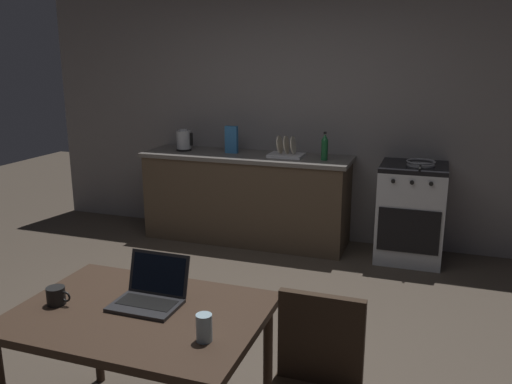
{
  "coord_description": "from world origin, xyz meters",
  "views": [
    {
      "loc": [
        1.37,
        -2.85,
        1.87
      ],
      "look_at": [
        0.04,
        0.99,
        0.83
      ],
      "focal_mm": 36.82,
      "sensor_mm": 36.0,
      "label": 1
    }
  ],
  "objects_px": {
    "bottle": "(325,147)",
    "drinking_glass": "(204,328)",
    "coffee_mug": "(56,296)",
    "cereal_box": "(231,140)",
    "dish_rack": "(286,152)",
    "stove_oven": "(411,212)",
    "frying_pan": "(421,163)",
    "laptop": "(150,295)",
    "electric_kettle": "(184,140)",
    "dining_table": "(140,325)"
  },
  "relations": [
    {
      "from": "laptop",
      "to": "dish_rack",
      "type": "relative_size",
      "value": 0.94
    },
    {
      "from": "dining_table",
      "to": "cereal_box",
      "type": "distance_m",
      "value": 3.16
    },
    {
      "from": "drinking_glass",
      "to": "frying_pan",
      "type": "bearing_deg",
      "value": 76.74
    },
    {
      "from": "coffee_mug",
      "to": "cereal_box",
      "type": "xyz_separation_m",
      "value": [
        -0.33,
        3.11,
        0.3
      ]
    },
    {
      "from": "electric_kettle",
      "to": "cereal_box",
      "type": "relative_size",
      "value": 0.81
    },
    {
      "from": "dish_rack",
      "to": "frying_pan",
      "type": "bearing_deg",
      "value": -1.25
    },
    {
      "from": "electric_kettle",
      "to": "dish_rack",
      "type": "distance_m",
      "value": 1.13
    },
    {
      "from": "cereal_box",
      "to": "dish_rack",
      "type": "distance_m",
      "value": 0.6
    },
    {
      "from": "dining_table",
      "to": "bottle",
      "type": "relative_size",
      "value": 4.26
    },
    {
      "from": "dish_rack",
      "to": "stove_oven",
      "type": "bearing_deg",
      "value": -0.12
    },
    {
      "from": "bottle",
      "to": "coffee_mug",
      "type": "distance_m",
      "value": 3.13
    },
    {
      "from": "bottle",
      "to": "drinking_glass",
      "type": "height_order",
      "value": "bottle"
    },
    {
      "from": "stove_oven",
      "to": "electric_kettle",
      "type": "distance_m",
      "value": 2.43
    },
    {
      "from": "electric_kettle",
      "to": "coffee_mug",
      "type": "height_order",
      "value": "electric_kettle"
    },
    {
      "from": "drinking_glass",
      "to": "dish_rack",
      "type": "distance_m",
      "value": 3.22
    },
    {
      "from": "electric_kettle",
      "to": "bottle",
      "type": "bearing_deg",
      "value": -1.87
    },
    {
      "from": "coffee_mug",
      "to": "cereal_box",
      "type": "relative_size",
      "value": 0.46
    },
    {
      "from": "bottle",
      "to": "drinking_glass",
      "type": "bearing_deg",
      "value": -87.21
    },
    {
      "from": "laptop",
      "to": "bottle",
      "type": "relative_size",
      "value": 1.17
    },
    {
      "from": "stove_oven",
      "to": "coffee_mug",
      "type": "relative_size",
      "value": 7.16
    },
    {
      "from": "frying_pan",
      "to": "drinking_glass",
      "type": "height_order",
      "value": "frying_pan"
    },
    {
      "from": "stove_oven",
      "to": "dish_rack",
      "type": "bearing_deg",
      "value": 179.88
    },
    {
      "from": "stove_oven",
      "to": "dining_table",
      "type": "height_order",
      "value": "stove_oven"
    },
    {
      "from": "frying_pan",
      "to": "coffee_mug",
      "type": "xyz_separation_m",
      "value": [
        -1.56,
        -3.07,
        -0.18
      ]
    },
    {
      "from": "drinking_glass",
      "to": "cereal_box",
      "type": "xyz_separation_m",
      "value": [
        -1.14,
        3.19,
        0.28
      ]
    },
    {
      "from": "electric_kettle",
      "to": "coffee_mug",
      "type": "relative_size",
      "value": 1.77
    },
    {
      "from": "electric_kettle",
      "to": "bottle",
      "type": "relative_size",
      "value": 0.83
    },
    {
      "from": "bottle",
      "to": "dish_rack",
      "type": "height_order",
      "value": "bottle"
    },
    {
      "from": "dining_table",
      "to": "drinking_glass",
      "type": "height_order",
      "value": "drinking_glass"
    },
    {
      "from": "electric_kettle",
      "to": "dish_rack",
      "type": "relative_size",
      "value": 0.67
    },
    {
      "from": "laptop",
      "to": "cereal_box",
      "type": "relative_size",
      "value": 1.14
    },
    {
      "from": "electric_kettle",
      "to": "bottle",
      "type": "distance_m",
      "value": 1.53
    },
    {
      "from": "stove_oven",
      "to": "bottle",
      "type": "xyz_separation_m",
      "value": [
        -0.84,
        -0.05,
        0.59
      ]
    },
    {
      "from": "frying_pan",
      "to": "drinking_glass",
      "type": "relative_size",
      "value": 3.65
    },
    {
      "from": "stove_oven",
      "to": "drinking_glass",
      "type": "bearing_deg",
      "value": -102.2
    },
    {
      "from": "bottle",
      "to": "laptop",
      "type": "bearing_deg",
      "value": -94.79
    },
    {
      "from": "drinking_glass",
      "to": "coffee_mug",
      "type": "bearing_deg",
      "value": 174.71
    },
    {
      "from": "frying_pan",
      "to": "coffee_mug",
      "type": "distance_m",
      "value": 3.44
    },
    {
      "from": "dining_table",
      "to": "laptop",
      "type": "relative_size",
      "value": 3.65
    },
    {
      "from": "stove_oven",
      "to": "laptop",
      "type": "xyz_separation_m",
      "value": [
        -1.08,
        -2.94,
        0.3
      ]
    },
    {
      "from": "laptop",
      "to": "electric_kettle",
      "type": "distance_m",
      "value": 3.22
    },
    {
      "from": "electric_kettle",
      "to": "frying_pan",
      "type": "relative_size",
      "value": 0.52
    },
    {
      "from": "dining_table",
      "to": "laptop",
      "type": "xyz_separation_m",
      "value": [
        0.01,
        0.09,
        0.12
      ]
    },
    {
      "from": "laptop",
      "to": "coffee_mug",
      "type": "bearing_deg",
      "value": -152.64
    },
    {
      "from": "laptop",
      "to": "dish_rack",
      "type": "height_order",
      "value": "dish_rack"
    },
    {
      "from": "dining_table",
      "to": "coffee_mug",
      "type": "relative_size",
      "value": 9.12
    },
    {
      "from": "dish_rack",
      "to": "cereal_box",
      "type": "bearing_deg",
      "value": 178.08
    },
    {
      "from": "cereal_box",
      "to": "electric_kettle",
      "type": "bearing_deg",
      "value": -177.87
    },
    {
      "from": "electric_kettle",
      "to": "stove_oven",
      "type": "bearing_deg",
      "value": -0.06
    },
    {
      "from": "drinking_glass",
      "to": "laptop",
      "type": "bearing_deg",
      "value": 149.49
    }
  ]
}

